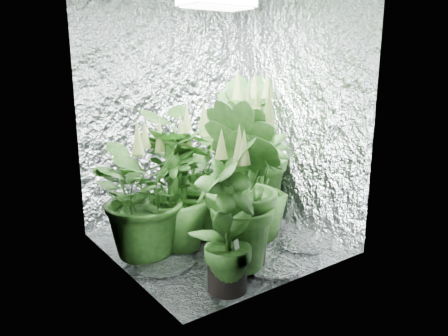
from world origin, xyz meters
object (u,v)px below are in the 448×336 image
plant_g (245,187)px  plant_h (257,187)px  plant_e (203,174)px  plant_b (228,185)px  grow_lamp (217,1)px  plant_d (176,191)px  circulation_fan (231,193)px  plant_a (146,193)px  plant_f (227,217)px  plant_c (251,150)px

plant_g → plant_h: plant_g is taller
plant_e → plant_b: bearing=-9.6°
grow_lamp → plant_e: grow_lamp is taller
plant_d → plant_h: bearing=-17.5°
plant_e → circulation_fan: plant_e is taller
plant_d → plant_h: (0.63, -0.20, -0.03)m
plant_a → plant_d: bearing=-7.8°
plant_a → plant_e: (0.55, 0.08, 0.04)m
plant_d → circulation_fan: size_ratio=2.75×
plant_e → plant_h: plant_e is taller
plant_f → plant_g: plant_g is taller
plant_d → plant_e: bearing=20.0°
plant_b → plant_d: 0.55m
grow_lamp → plant_b: 1.44m
plant_a → plant_g: 0.74m
circulation_fan → plant_b: bearing=-149.9°
plant_c → plant_g: bearing=-131.5°
plant_d → circulation_fan: 1.11m
plant_d → circulation_fan: (0.92, 0.53, -0.32)m
plant_h → circulation_fan: plant_h is taller
plant_f → plant_h: (0.68, 0.52, -0.05)m
plant_a → plant_d: (0.23, -0.03, -0.02)m
plant_c → plant_h: bearing=-123.3°
plant_d → plant_f: plant_f is taller
plant_b → circulation_fan: bearing=50.4°
plant_c → plant_e: plant_c is taller
plant_f → plant_d: bearing=85.8°
plant_a → plant_b: plant_a is taller
plant_d → plant_a: bearing=172.2°
grow_lamp → plant_e: bearing=93.2°
plant_e → plant_g: 0.66m
plant_e → plant_g: size_ratio=0.88×
plant_b → plant_g: 0.71m
grow_lamp → plant_a: grow_lamp is taller
plant_c → plant_f: (-0.95, -0.94, -0.15)m
plant_d → plant_f: 0.72m
grow_lamp → plant_e: size_ratio=0.45×
plant_d → plant_b: bearing=7.9°
plant_a → plant_h: (0.86, -0.23, -0.05)m
circulation_fan → plant_g: bearing=-143.1°
grow_lamp → plant_c: bearing=27.3°
plant_f → circulation_fan: 1.62m
plant_c → plant_g: 1.01m
plant_c → circulation_fan: plant_c is taller
grow_lamp → plant_h: size_ratio=0.52×
plant_c → plant_f: bearing=-135.5°
grow_lamp → plant_f: grow_lamp is taller
plant_f → plant_h: size_ratio=1.09×
plant_d → plant_h: plant_d is taller
plant_c → plant_f: plant_c is taller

